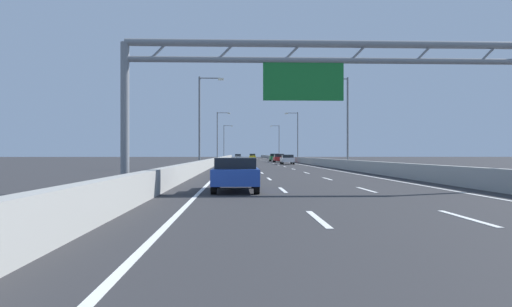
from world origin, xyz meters
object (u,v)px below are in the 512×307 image
object	(u,v)px
streetlamp_right_distant	(278,140)
silver_car	(238,156)
streetlamp_left_distant	(225,140)
white_car	(287,159)
streetlamp_right_far	(297,134)
sign_gantry	(323,75)
green_car	(274,157)
streetlamp_right_mid	(345,117)
streetlamp_left_far	(219,133)
red_car	(279,158)
streetlamp_left_mid	(202,116)
yellow_car	(252,156)
blue_car	(235,174)

from	to	relation	value
streetlamp_right_distant	silver_car	size ratio (longest dim) A/B	2.08
streetlamp_left_distant	white_car	size ratio (longest dim) A/B	2.30
white_car	streetlamp_right_far	bearing A→B (deg)	79.52
sign_gantry	green_car	xyz separation A→B (m)	(3.70, 76.05, -4.10)
streetlamp_right_mid	streetlamp_right_distant	xyz separation A→B (m)	(0.00, 83.69, 0.00)
silver_car	streetlamp_left_far	bearing A→B (deg)	-94.52
streetlamp_right_mid	red_car	world-z (taller)	streetlamp_right_mid
streetlamp_left_mid	yellow_car	size ratio (longest dim) A/B	2.12
sign_gantry	red_car	xyz separation A→B (m)	(3.64, 65.01, -4.11)
silver_car	white_car	world-z (taller)	silver_car
sign_gantry	streetlamp_right_distant	size ratio (longest dim) A/B	1.81
streetlamp_left_far	green_car	distance (m)	12.93
streetlamp_right_far	silver_car	world-z (taller)	streetlamp_right_far
streetlamp_left_far	streetlamp_right_distant	world-z (taller)	same
streetlamp_left_distant	green_car	bearing A→B (deg)	-73.37
streetlamp_left_mid	green_car	bearing A→B (deg)	76.70
white_car	green_car	xyz separation A→B (m)	(0.16, 26.76, 0.04)
blue_car	green_car	world-z (taller)	green_car
white_car	green_car	world-z (taller)	green_car
streetlamp_left_mid	silver_car	bearing A→B (deg)	87.62
streetlamp_left_distant	sign_gantry	bearing A→B (deg)	-86.28
white_car	streetlamp_right_distant	bearing A→B (deg)	86.37
streetlamp_left_distant	white_car	bearing A→B (deg)	-80.31
yellow_car	white_car	xyz separation A→B (m)	(3.23, -62.31, -0.04)
streetlamp_left_mid	blue_car	world-z (taller)	streetlamp_left_mid
streetlamp_right_far	green_car	xyz separation A→B (m)	(-3.89, 4.88, -4.62)
yellow_car	silver_car	distance (m)	7.10
sign_gantry	yellow_car	bearing A→B (deg)	89.84
streetlamp_left_far	yellow_car	size ratio (longest dim) A/B	2.12
sign_gantry	green_car	bearing A→B (deg)	87.22
streetlamp_right_far	blue_car	world-z (taller)	streetlamp_right_far
streetlamp_left_distant	green_car	world-z (taller)	streetlamp_left_distant
streetlamp_right_far	streetlamp_right_mid	bearing A→B (deg)	-90.00
silver_car	green_car	bearing A→B (deg)	-79.90
streetlamp_left_far	silver_car	bearing A→B (deg)	85.48
streetlamp_left_far	streetlamp_right_distant	xyz separation A→B (m)	(14.93, 41.84, 0.00)
white_car	streetlamp_left_distant	bearing A→B (deg)	99.69
streetlamp_right_distant	blue_car	size ratio (longest dim) A/B	2.19
silver_car	sign_gantry	bearing A→B (deg)	-88.20
streetlamp_left_mid	white_car	size ratio (longest dim) A/B	2.30
streetlamp_right_far	streetlamp_left_far	bearing A→B (deg)	180.00
blue_car	streetlamp_left_mid	bearing A→B (deg)	97.05
streetlamp_left_mid	streetlamp_right_far	distance (m)	44.43
red_car	white_car	bearing A→B (deg)	-90.36
streetlamp_left_mid	silver_car	size ratio (longest dim) A/B	2.08
blue_car	green_car	xyz separation A→B (m)	(7.39, 76.24, 0.05)
sign_gantry	silver_car	xyz separation A→B (m)	(-3.68, 117.46, -4.14)
streetlamp_right_mid	streetlamp_left_distant	bearing A→B (deg)	100.12
blue_car	silver_car	bearing A→B (deg)	89.99
streetlamp_right_mid	streetlamp_right_distant	bearing A→B (deg)	90.00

